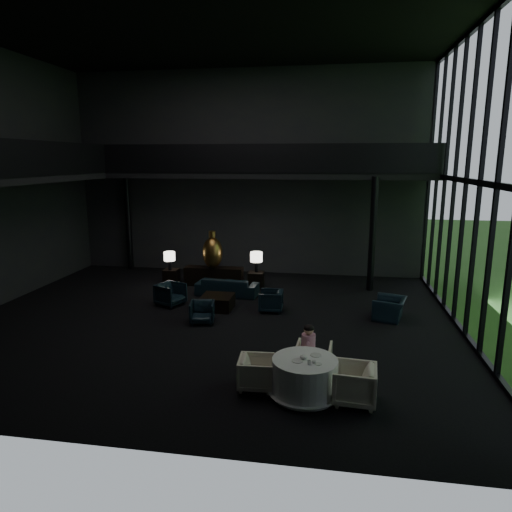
% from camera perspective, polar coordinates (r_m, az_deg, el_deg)
% --- Properties ---
extents(floor, '(14.00, 12.00, 0.02)m').
position_cam_1_polar(floor, '(13.36, -5.73, -8.06)').
color(floor, black).
rests_on(floor, ground).
extents(ceiling, '(14.00, 12.00, 0.02)m').
position_cam_1_polar(ceiling, '(13.02, -6.56, 27.20)').
color(ceiling, black).
rests_on(ceiling, ground).
extents(wall_back, '(14.00, 0.04, 8.00)m').
position_cam_1_polar(wall_back, '(18.42, -1.13, 10.22)').
color(wall_back, black).
rests_on(wall_back, ground).
extents(wall_front, '(14.00, 0.04, 8.00)m').
position_cam_1_polar(wall_front, '(6.98, -19.27, 6.65)').
color(wall_front, black).
rests_on(wall_front, ground).
extents(curtain_wall, '(0.20, 12.00, 8.00)m').
position_cam_1_polar(curtain_wall, '(12.66, 26.23, 8.20)').
color(curtain_wall, black).
rests_on(curtain_wall, ground).
extents(mezzanine_left, '(2.00, 12.00, 0.25)m').
position_cam_1_polar(mezzanine_left, '(15.29, -28.62, 8.42)').
color(mezzanine_left, black).
rests_on(mezzanine_left, wall_left).
extents(mezzanine_back, '(12.00, 2.00, 0.25)m').
position_cam_1_polar(mezzanine_back, '(17.28, 1.58, 10.10)').
color(mezzanine_back, black).
rests_on(mezzanine_back, wall_back).
extents(railing_left, '(0.06, 12.00, 1.00)m').
position_cam_1_polar(railing_left, '(14.69, -25.71, 10.96)').
color(railing_left, black).
rests_on(railing_left, mezzanine_left).
extents(railing_back, '(12.00, 0.06, 1.00)m').
position_cam_1_polar(railing_back, '(16.28, 1.11, 12.10)').
color(railing_back, black).
rests_on(railing_back, mezzanine_back).
extents(column_nw, '(0.24, 0.24, 4.00)m').
position_cam_1_polar(column_nw, '(19.82, -15.67, 4.10)').
color(column_nw, black).
rests_on(column_nw, floor).
extents(column_ne, '(0.24, 0.24, 4.00)m').
position_cam_1_polar(column_ne, '(16.38, 14.36, 2.60)').
color(column_ne, black).
rests_on(column_ne, floor).
extents(console, '(2.16, 0.49, 0.69)m').
position_cam_1_polar(console, '(16.90, -5.29, -2.53)').
color(console, black).
rests_on(console, floor).
extents(bronze_urn, '(0.73, 0.73, 1.36)m').
position_cam_1_polar(bronze_urn, '(16.58, -5.46, 0.46)').
color(bronze_urn, '#A5743E').
rests_on(bronze_urn, console).
extents(side_table_left, '(0.52, 0.52, 0.57)m').
position_cam_1_polar(side_table_left, '(17.28, -10.52, -2.56)').
color(side_table_left, black).
rests_on(side_table_left, floor).
extents(table_lamp_left, '(0.41, 0.41, 0.68)m').
position_cam_1_polar(table_lamp_left, '(16.99, -10.76, -0.13)').
color(table_lamp_left, black).
rests_on(table_lamp_left, side_table_left).
extents(side_table_right, '(0.54, 0.54, 0.59)m').
position_cam_1_polar(side_table_right, '(16.48, 0.01, -3.03)').
color(side_table_right, black).
rests_on(side_table_right, floor).
extents(table_lamp_right, '(0.43, 0.43, 0.73)m').
position_cam_1_polar(table_lamp_right, '(16.34, 0.04, -0.22)').
color(table_lamp_right, black).
rests_on(table_lamp_right, side_table_right).
extents(sofa, '(2.16, 0.77, 0.83)m').
position_cam_1_polar(sofa, '(15.65, -3.62, -3.43)').
color(sofa, black).
rests_on(sofa, floor).
extents(lounge_armchair_west, '(0.96, 0.99, 0.79)m').
position_cam_1_polar(lounge_armchair_west, '(14.82, -10.65, -4.58)').
color(lounge_armchair_west, black).
rests_on(lounge_armchair_west, floor).
extents(lounge_armchair_east, '(0.63, 0.67, 0.67)m').
position_cam_1_polar(lounge_armchair_east, '(14.02, 1.86, -5.59)').
color(lounge_armchair_east, '#192132').
rests_on(lounge_armchair_east, floor).
extents(lounge_armchair_south, '(0.67, 0.64, 0.60)m').
position_cam_1_polar(lounge_armchair_south, '(13.14, -6.75, -7.04)').
color(lounge_armchair_south, black).
rests_on(lounge_armchair_south, floor).
extents(window_armchair, '(0.79, 1.01, 0.77)m').
position_cam_1_polar(window_armchair, '(13.88, 16.36, -6.05)').
color(window_armchair, black).
rests_on(window_armchair, floor).
extents(coffee_table, '(0.95, 0.95, 0.42)m').
position_cam_1_polar(coffee_table, '(14.32, -4.85, -5.77)').
color(coffee_table, black).
rests_on(coffee_table, floor).
extents(dining_table, '(1.46, 1.46, 0.75)m').
position_cam_1_polar(dining_table, '(9.34, 6.09, -15.08)').
color(dining_table, white).
rests_on(dining_table, floor).
extents(dining_chair_north, '(0.79, 0.74, 0.76)m').
position_cam_1_polar(dining_chair_north, '(10.12, 7.20, -12.55)').
color(dining_chair_north, beige).
rests_on(dining_chair_north, floor).
extents(dining_chair_east, '(0.85, 0.90, 0.86)m').
position_cam_1_polar(dining_chair_east, '(9.19, 12.20, -15.06)').
color(dining_chair_east, beige).
rests_on(dining_chair_east, floor).
extents(dining_chair_west, '(0.65, 0.69, 0.68)m').
position_cam_1_polar(dining_chair_west, '(9.54, 0.07, -14.33)').
color(dining_chair_west, beige).
rests_on(dining_chair_west, floor).
extents(child, '(0.30, 0.30, 0.64)m').
position_cam_1_polar(child, '(10.06, 6.58, -10.27)').
color(child, '#DB9CA6').
rests_on(child, dining_chair_north).
extents(plate_a, '(0.28, 0.28, 0.01)m').
position_cam_1_polar(plate_a, '(9.07, 5.19, -12.92)').
color(plate_a, white).
rests_on(plate_a, dining_table).
extents(plate_b, '(0.28, 0.28, 0.01)m').
position_cam_1_polar(plate_b, '(9.35, 7.48, -12.17)').
color(plate_b, white).
rests_on(plate_b, dining_table).
extents(saucer, '(0.16, 0.16, 0.01)m').
position_cam_1_polar(saucer, '(8.99, 7.77, -13.21)').
color(saucer, white).
rests_on(saucer, dining_table).
extents(coffee_cup, '(0.08, 0.08, 0.05)m').
position_cam_1_polar(coffee_cup, '(9.01, 7.25, -12.92)').
color(coffee_cup, white).
rests_on(coffee_cup, saucer).
extents(cereal_bowl, '(0.14, 0.14, 0.07)m').
position_cam_1_polar(cereal_bowl, '(9.16, 5.96, -12.46)').
color(cereal_bowl, white).
rests_on(cereal_bowl, dining_table).
extents(cream_pot, '(0.07, 0.07, 0.08)m').
position_cam_1_polar(cream_pot, '(8.95, 6.66, -13.08)').
color(cream_pot, '#99999E').
rests_on(cream_pot, dining_table).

